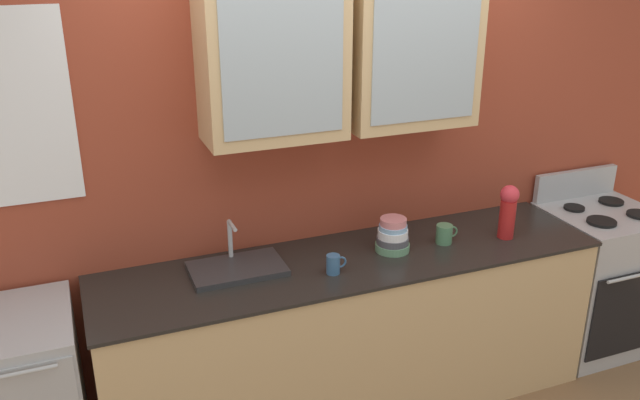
% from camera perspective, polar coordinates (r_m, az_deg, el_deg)
% --- Properties ---
extents(back_wall_unit, '(4.71, 0.43, 2.89)m').
position_cam_1_polar(back_wall_unit, '(3.53, 0.77, 6.62)').
color(back_wall_unit, '#993D28').
rests_on(back_wall_unit, ground_plane).
extents(counter, '(2.68, 0.66, 0.91)m').
position_cam_1_polar(counter, '(3.70, 2.76, -11.30)').
color(counter, tan).
rests_on(counter, ground_plane).
extents(stove_range, '(0.65, 0.65, 1.09)m').
position_cam_1_polar(stove_range, '(4.56, 22.49, -6.17)').
color(stove_range, '#ADAFB5').
rests_on(stove_range, ground_plane).
extents(sink_faucet, '(0.47, 0.29, 0.24)m').
position_cam_1_polar(sink_faucet, '(3.36, -7.13, -5.75)').
color(sink_faucet, '#2D2D30').
rests_on(sink_faucet, counter).
extents(bowl_stack, '(0.18, 0.18, 0.18)m').
position_cam_1_polar(bowl_stack, '(3.54, 6.24, -3.08)').
color(bowl_stack, '#669972').
rests_on(bowl_stack, counter).
extents(vase, '(0.10, 0.10, 0.31)m').
position_cam_1_polar(vase, '(3.78, 15.80, -0.79)').
color(vase, '#B21E1E').
rests_on(vase, counter).
extents(cup_near_sink, '(0.11, 0.07, 0.10)m').
position_cam_1_polar(cup_near_sink, '(3.30, 1.18, -5.51)').
color(cup_near_sink, '#38608C').
rests_on(cup_near_sink, counter).
extents(cup_near_bowls, '(0.13, 0.09, 0.10)m').
position_cam_1_polar(cup_near_bowls, '(3.68, 10.61, -2.87)').
color(cup_near_bowls, '#4C7F59').
rests_on(cup_near_bowls, counter).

